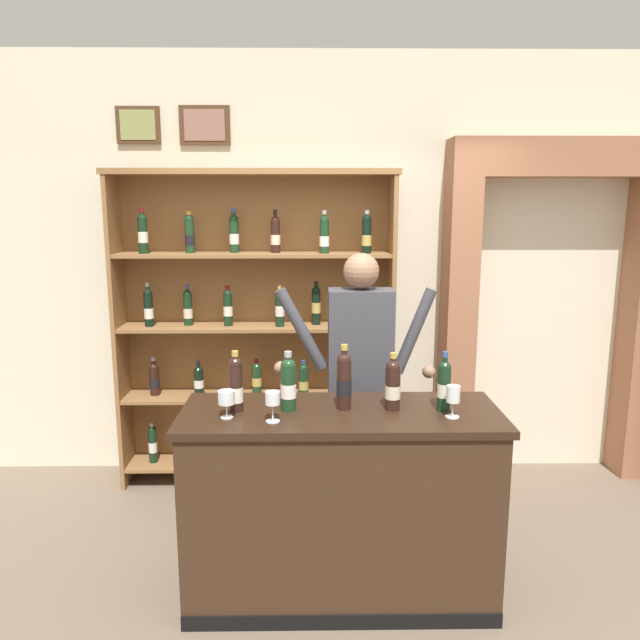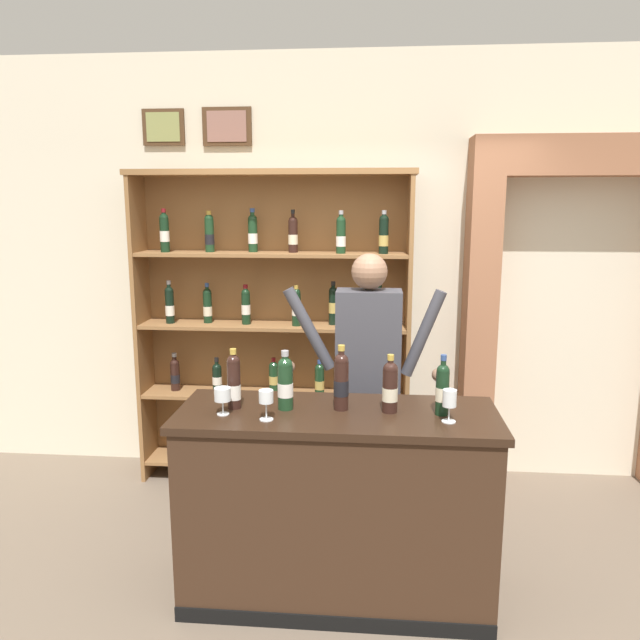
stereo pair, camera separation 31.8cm
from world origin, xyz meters
name	(u,v)px [view 2 (the right image)]	position (x,y,z in m)	size (l,w,h in m)	color
ground_plane	(341,595)	(0.00, 0.00, -0.01)	(14.00, 14.00, 0.02)	#6B5B4C
back_wall	(354,269)	(0.00, 1.71, 1.57)	(12.00, 0.19, 3.13)	beige
wine_shelf	(274,320)	(-0.58, 1.40, 1.22)	(2.02, 0.34, 2.29)	olive
archway_doorway	(574,297)	(1.60, 1.57, 1.39)	(1.59, 0.45, 2.51)	#9E6647
tasting_counter	(336,505)	(-0.03, 0.00, 0.51)	(1.63, 0.61, 1.03)	#382316
shopkeeper	(368,365)	(0.12, 0.65, 1.10)	(0.99, 0.22, 1.77)	#2D3347
tasting_bottle_grappa	(234,381)	(-0.55, 0.01, 1.17)	(0.07, 0.07, 0.31)	black
tasting_bottle_brunello	(285,382)	(-0.29, 0.01, 1.17)	(0.08, 0.08, 0.31)	#19381E
tasting_bottle_vin_santo	(341,380)	(-0.01, 0.04, 1.18)	(0.08, 0.08, 0.34)	black
tasting_bottle_bianco	(390,386)	(0.24, 0.02, 1.16)	(0.08, 0.08, 0.30)	black
tasting_bottle_prosecco	(442,388)	(0.50, 0.00, 1.16)	(0.07, 0.07, 0.31)	black
wine_glass_center	(266,399)	(-0.36, -0.15, 1.13)	(0.07, 0.07, 0.15)	silver
wine_glass_spare	(222,395)	(-0.59, -0.10, 1.13)	(0.08, 0.08, 0.14)	silver
wine_glass_left	(450,400)	(0.52, -0.10, 1.14)	(0.07, 0.07, 0.16)	silver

